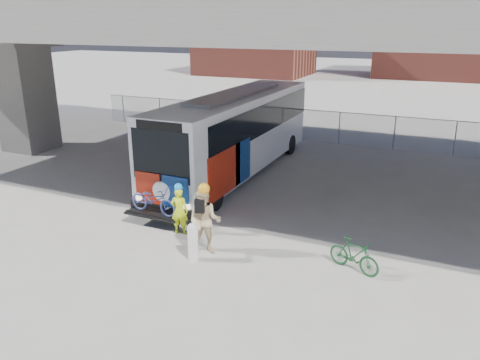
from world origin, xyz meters
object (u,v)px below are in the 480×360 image
Objects in this scene: bus at (236,128)px; bollard at (193,240)px; cyclist_hivis at (179,210)px; bike_parked at (354,255)px; cyclist_tan at (205,221)px.

bus reaches higher than bollard.
bollard is (2.37, -8.07, -1.49)m from bus.
cyclist_hivis is 5.67m from bike_parked.
bollard is at bearing 127.84° from bike_parked.
cyclist_tan reaches higher than bike_parked.
bollard is 0.69m from cyclist_tan.
bollard is at bearing -118.41° from cyclist_tan.
cyclist_hivis is at bearing -80.94° from bus.
bus is 9.67m from bike_parked.
bike_parked is (6.72, -6.76, -1.64)m from bus.
bus is 5.87× the size of cyclist_tan.
cyclist_hivis is at bearing 132.93° from bollard.
cyclist_tan reaches higher than cyclist_hivis.
bollard is 0.74× the size of bike_parked.
bollard is 1.93m from cyclist_hivis.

